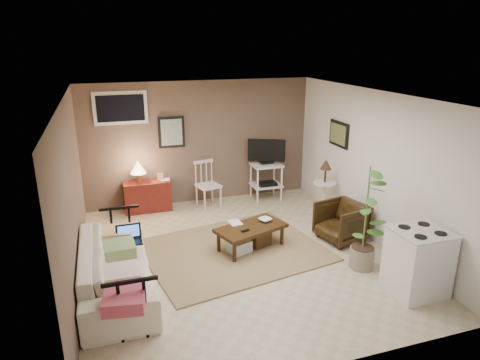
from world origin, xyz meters
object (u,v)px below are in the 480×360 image
object	(u,v)px
red_console	(147,193)
spindle_chair	(208,186)
armchair	(342,220)
potted_plant	(366,214)
coffee_table	(250,236)
side_table	(325,181)
stove	(418,261)
sofa	(115,260)
tv_stand	(266,168)

from	to	relation	value
red_console	spindle_chair	bearing A→B (deg)	-7.06
armchair	potted_plant	size ratio (longest dim) A/B	0.45
coffee_table	side_table	distance (m)	1.98
potted_plant	stove	distance (m)	0.90
sofa	red_console	size ratio (longest dim) A/B	2.20
spindle_chair	stove	size ratio (longest dim) A/B	1.03
spindle_chair	potted_plant	size ratio (longest dim) A/B	0.58
tv_stand	stove	world-z (taller)	tv_stand
armchair	potted_plant	distance (m)	1.02
spindle_chair	stove	xyz separation A→B (m)	(1.82, -3.76, 0.01)
sofa	side_table	size ratio (longest dim) A/B	2.03
armchair	stove	world-z (taller)	stove
stove	red_console	bearing A→B (deg)	127.37
red_console	potted_plant	size ratio (longest dim) A/B	0.65
armchair	potted_plant	world-z (taller)	potted_plant
side_table	sofa	bearing A→B (deg)	-159.74
armchair	sofa	bearing A→B (deg)	-95.76
coffee_table	stove	bearing A→B (deg)	-47.23
red_console	sofa	bearing A→B (deg)	-104.50
armchair	stove	bearing A→B (deg)	-8.00
coffee_table	armchair	bearing A→B (deg)	-5.00
coffee_table	red_console	xyz separation A→B (m)	(-1.34, 2.13, 0.12)
sofa	potted_plant	world-z (taller)	potted_plant
sofa	tv_stand	xyz separation A→B (m)	(3.08, 2.55, 0.23)
armchair	spindle_chair	bearing A→B (deg)	-153.57
red_console	armchair	size ratio (longest dim) A/B	1.45
sofa	side_table	world-z (taller)	side_table
sofa	spindle_chair	bearing A→B (deg)	-36.25
sofa	spindle_chair	distance (m)	3.13
coffee_table	stove	world-z (taller)	stove
coffee_table	spindle_chair	bearing A→B (deg)	95.20
tv_stand	spindle_chair	bearing A→B (deg)	-179.03
side_table	armchair	bearing A→B (deg)	-102.19
red_console	tv_stand	bearing A→B (deg)	-2.95
side_table	stove	world-z (taller)	side_table
tv_stand	armchair	xyz separation A→B (m)	(0.47, -2.14, -0.32)
sofa	stove	size ratio (longest dim) A/B	2.52
armchair	potted_plant	bearing A→B (deg)	-23.88
tv_stand	armchair	world-z (taller)	tv_stand
coffee_table	tv_stand	bearing A→B (deg)	62.55
sofa	coffee_table	bearing A→B (deg)	-75.20
spindle_chair	armchair	bearing A→B (deg)	-51.32
coffee_table	red_console	bearing A→B (deg)	122.19
coffee_table	potted_plant	distance (m)	1.78
side_table	potted_plant	distance (m)	1.92
coffee_table	tv_stand	size ratio (longest dim) A/B	0.95
sofa	potted_plant	size ratio (longest dim) A/B	1.43
sofa	tv_stand	world-z (taller)	tv_stand
side_table	stove	distance (m)	2.64
armchair	red_console	bearing A→B (deg)	-140.63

